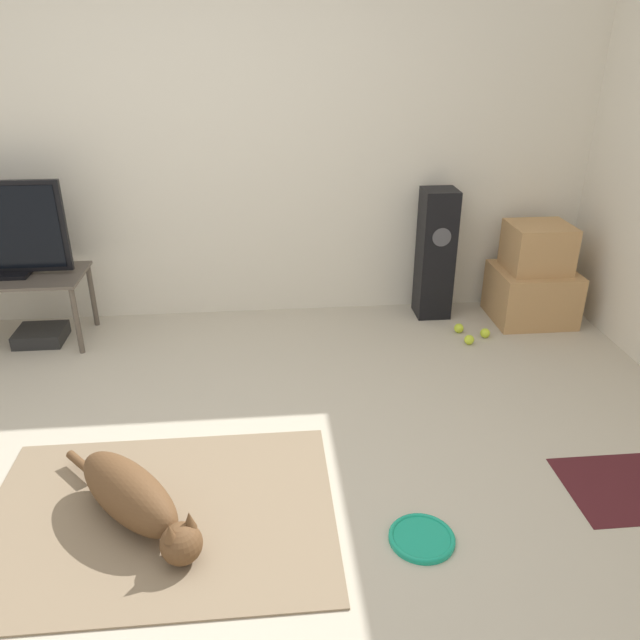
% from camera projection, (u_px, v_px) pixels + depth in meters
% --- Properties ---
extents(ground_plane, '(12.00, 12.00, 0.00)m').
position_uv_depth(ground_plane, '(224.00, 497.00, 2.83)').
color(ground_plane, '#BCB29E').
extents(wall_back, '(8.00, 0.06, 2.55)m').
position_uv_depth(wall_back, '(225.00, 136.00, 4.19)').
color(wall_back, silver).
rests_on(wall_back, ground_plane).
extents(area_rug, '(1.52, 1.12, 0.01)m').
position_uv_depth(area_rug, '(160.00, 515.00, 2.72)').
color(area_rug, '#847056').
rests_on(area_rug, ground_plane).
extents(dog, '(0.70, 0.77, 0.26)m').
position_uv_depth(dog, '(134.00, 498.00, 2.63)').
color(dog, brown).
rests_on(dog, area_rug).
extents(frisbee, '(0.28, 0.28, 0.03)m').
position_uv_depth(frisbee, '(422.00, 538.00, 2.59)').
color(frisbee, '#199E7A').
rests_on(frisbee, ground_plane).
extents(cardboard_box_lower, '(0.55, 0.50, 0.38)m').
position_uv_depth(cardboard_box_lower, '(531.00, 294.00, 4.50)').
color(cardboard_box_lower, tan).
rests_on(cardboard_box_lower, ground_plane).
extents(cardboard_box_upper, '(0.42, 0.37, 0.33)m').
position_uv_depth(cardboard_box_upper, '(538.00, 247.00, 4.36)').
color(cardboard_box_upper, tan).
rests_on(cardboard_box_upper, cardboard_box_lower).
extents(floor_speaker, '(0.24, 0.24, 0.94)m').
position_uv_depth(floor_speaker, '(435.00, 254.00, 4.46)').
color(floor_speaker, black).
rests_on(floor_speaker, ground_plane).
extents(tv_stand, '(0.97, 0.49, 0.48)m').
position_uv_depth(tv_stand, '(9.00, 284.00, 4.07)').
color(tv_stand, brown).
rests_on(tv_stand, ground_plane).
extents(tennis_ball_by_boxes, '(0.07, 0.07, 0.07)m').
position_uv_depth(tennis_ball_by_boxes, '(469.00, 340.00, 4.19)').
color(tennis_ball_by_boxes, '#C6E033').
rests_on(tennis_ball_by_boxes, ground_plane).
extents(tennis_ball_near_speaker, '(0.07, 0.07, 0.07)m').
position_uv_depth(tennis_ball_near_speaker, '(485.00, 333.00, 4.29)').
color(tennis_ball_near_speaker, '#C6E033').
rests_on(tennis_ball_near_speaker, ground_plane).
extents(tennis_ball_loose_on_carpet, '(0.07, 0.07, 0.07)m').
position_uv_depth(tennis_ball_loose_on_carpet, '(459.00, 328.00, 4.35)').
color(tennis_ball_loose_on_carpet, '#C6E033').
rests_on(tennis_ball_loose_on_carpet, ground_plane).
extents(game_console, '(0.31, 0.28, 0.09)m').
position_uv_depth(game_console, '(41.00, 335.00, 4.23)').
color(game_console, black).
rests_on(game_console, ground_plane).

